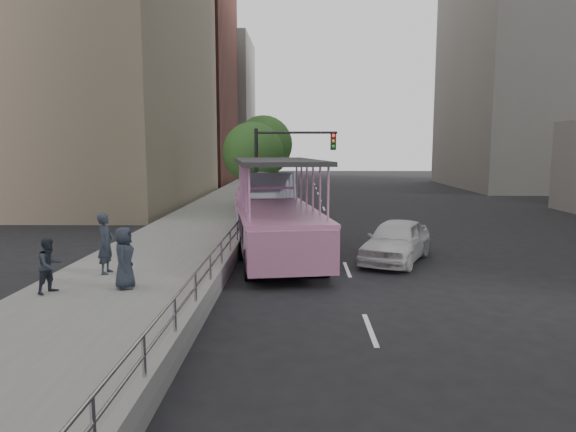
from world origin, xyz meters
name	(u,v)px	position (x,y,z in m)	size (l,w,h in m)	color
ground	(324,304)	(0.00, 0.00, 0.00)	(160.00, 160.00, 0.00)	black
sidewalk	(192,235)	(-5.75, 10.00, 0.15)	(5.50, 80.00, 0.30)	gray
kerb_wall	(222,269)	(-3.12, 2.00, 0.48)	(0.24, 30.00, 0.36)	gray
guardrail	(221,248)	(-3.12, 2.00, 1.14)	(0.07, 22.00, 0.71)	#ADACB1
duck_boat	(273,218)	(-1.77, 7.08, 1.42)	(4.52, 11.79, 3.82)	black
car	(396,240)	(2.96, 5.39, 0.79)	(1.88, 4.65, 1.59)	white
pedestrian_near	(106,244)	(-6.78, 2.08, 1.26)	(0.70, 0.46, 1.92)	#272E3A
pedestrian_mid	(50,265)	(-7.51, -0.11, 1.07)	(0.75, 0.58, 1.53)	#272E3A
pedestrian_far	(124,258)	(-5.61, 0.38, 1.18)	(0.86, 0.56, 1.76)	#272E3A
parking_sign	(249,204)	(-2.96, 9.19, 1.74)	(0.16, 0.61, 2.77)	black
traffic_signal	(280,162)	(-1.70, 12.50, 3.50)	(4.20, 0.32, 5.20)	black
street_tree_near	(254,155)	(-3.30, 15.93, 3.82)	(3.52, 3.52, 5.72)	#312216
street_tree_far	(265,147)	(-3.10, 21.93, 4.31)	(3.97, 3.97, 6.45)	#312216
midrise_brick	(153,72)	(-18.00, 48.00, 13.00)	(18.00, 16.00, 26.00)	brown
midrise_stone_a	(559,33)	(26.00, 42.00, 16.00)	(20.00, 20.00, 32.00)	gray
midrise_stone_b	(198,108)	(-16.00, 64.00, 10.00)	(16.00, 14.00, 20.00)	gray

